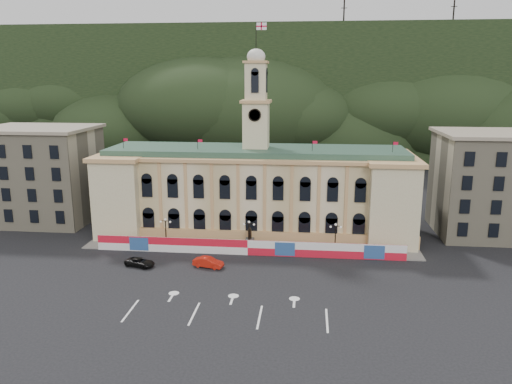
# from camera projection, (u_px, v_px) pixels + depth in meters

# --- Properties ---
(ground) EXTENTS (260.00, 260.00, 0.00)m
(ground) POSITION_uv_depth(u_px,v_px,m) (234.00, 294.00, 65.90)
(ground) COLOR black
(ground) RESTS_ON ground
(lane_markings) EXTENTS (26.00, 10.00, 0.02)m
(lane_markings) POSITION_uv_depth(u_px,v_px,m) (228.00, 312.00, 61.06)
(lane_markings) COLOR white
(lane_markings) RESTS_ON ground
(hill_ridge) EXTENTS (230.00, 80.00, 64.00)m
(hill_ridge) POSITION_uv_depth(u_px,v_px,m) (283.00, 101.00, 179.65)
(hill_ridge) COLOR black
(hill_ridge) RESTS_ON ground
(city_hall) EXTENTS (56.20, 17.60, 37.10)m
(city_hall) POSITION_uv_depth(u_px,v_px,m) (256.00, 190.00, 90.89)
(city_hall) COLOR beige
(city_hall) RESTS_ON ground
(side_building_left) EXTENTS (21.00, 17.00, 18.60)m
(side_building_left) POSITION_uv_depth(u_px,v_px,m) (41.00, 174.00, 98.14)
(side_building_left) COLOR tan
(side_building_left) RESTS_ON ground
(side_building_right) EXTENTS (21.00, 17.00, 18.60)m
(side_building_right) POSITION_uv_depth(u_px,v_px,m) (496.00, 184.00, 89.36)
(side_building_right) COLOR tan
(side_building_right) RESTS_ON ground
(hoarding_fence) EXTENTS (50.00, 0.44, 2.50)m
(hoarding_fence) POSITION_uv_depth(u_px,v_px,m) (248.00, 247.00, 80.21)
(hoarding_fence) COLOR red
(hoarding_fence) RESTS_ON ground
(pavement) EXTENTS (56.00, 5.50, 0.16)m
(pavement) POSITION_uv_depth(u_px,v_px,m) (250.00, 249.00, 83.08)
(pavement) COLOR slate
(pavement) RESTS_ON ground
(statue) EXTENTS (1.40, 1.40, 3.72)m
(statue) POSITION_uv_depth(u_px,v_px,m) (250.00, 242.00, 83.07)
(statue) COLOR #595651
(statue) RESTS_ON ground
(lamp_left) EXTENTS (1.96, 0.44, 5.15)m
(lamp_left) POSITION_uv_depth(u_px,v_px,m) (166.00, 230.00, 83.10)
(lamp_left) COLOR black
(lamp_left) RESTS_ON ground
(lamp_center) EXTENTS (1.96, 0.44, 5.15)m
(lamp_center) POSITION_uv_depth(u_px,v_px,m) (249.00, 233.00, 81.67)
(lamp_center) COLOR black
(lamp_center) RESTS_ON ground
(lamp_right) EXTENTS (1.96, 0.44, 5.15)m
(lamp_right) POSITION_uv_depth(u_px,v_px,m) (335.00, 236.00, 80.24)
(lamp_right) COLOR black
(lamp_right) RESTS_ON ground
(red_sedan) EXTENTS (3.71, 5.36, 1.53)m
(red_sedan) POSITION_uv_depth(u_px,v_px,m) (208.00, 262.00, 75.12)
(red_sedan) COLOR red
(red_sedan) RESTS_ON ground
(black_suv) EXTENTS (4.59, 5.74, 1.28)m
(black_suv) POSITION_uv_depth(u_px,v_px,m) (140.00, 262.00, 75.50)
(black_suv) COLOR black
(black_suv) RESTS_ON ground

